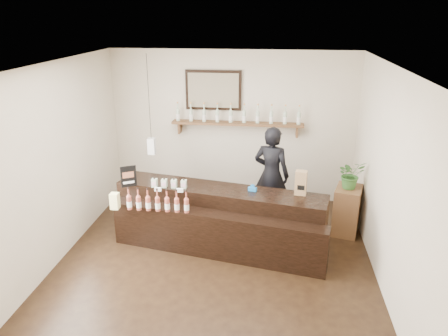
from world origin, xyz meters
TOP-DOWN VIEW (x-y plane):
  - ground at (0.00, 0.00)m, footprint 5.00×5.00m
  - room_shell at (0.00, 0.00)m, footprint 5.00×5.00m
  - back_wall_decor at (-0.16, 2.37)m, footprint 2.66×0.96m
  - counter at (-0.01, 0.58)m, footprint 3.28×1.48m
  - promo_sign at (-1.39, 0.61)m, footprint 0.22×0.13m
  - paper_bag at (1.20, 0.62)m, footprint 0.18×0.15m
  - tape_dispenser at (0.49, 0.66)m, footprint 0.13×0.07m
  - side_cabinet at (2.00, 1.26)m, footprint 0.52×0.62m
  - potted_plant at (2.00, 1.26)m, footprint 0.52×0.49m
  - shopkeeper at (0.76, 1.55)m, footprint 0.79×0.64m

SIDE VIEW (x-z plane):
  - ground at x=0.00m, z-range 0.00..0.00m
  - side_cabinet at x=2.00m, z-range 0.00..0.78m
  - counter at x=-0.01m, z-range -0.10..0.95m
  - tape_dispenser at x=0.49m, z-range 0.89..1.00m
  - shopkeeper at x=0.76m, z-range 0.00..1.89m
  - potted_plant at x=2.00m, z-range 0.78..1.24m
  - promo_sign at x=-1.39m, z-range 0.90..1.23m
  - paper_bag at x=1.20m, z-range 0.90..1.26m
  - room_shell at x=0.00m, z-range -0.80..4.20m
  - back_wall_decor at x=-0.16m, z-range 0.91..2.60m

